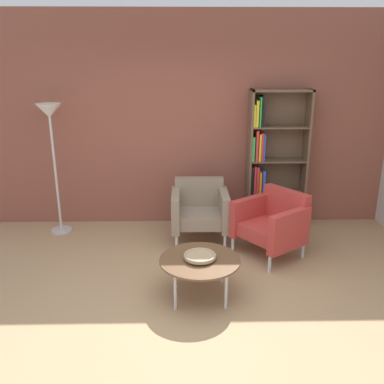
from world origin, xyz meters
name	(u,v)px	position (x,y,z in m)	size (l,w,h in m)	color
ground_plane	(189,318)	(0.00, 0.00, 0.00)	(8.32, 8.32, 0.00)	tan
brick_back_panel	(186,122)	(0.00, 2.46, 1.45)	(6.40, 0.12, 2.90)	brown
bookshelf_tall	(270,162)	(1.15, 2.25, 0.92)	(0.80, 0.30, 1.90)	brown
coffee_table_low	(200,262)	(0.11, 0.39, 0.37)	(0.80, 0.80, 0.40)	brown
decorative_bowl	(200,256)	(0.11, 0.39, 0.43)	(0.32, 0.32, 0.05)	tan
armchair_by_bookshelf	(273,222)	(1.02, 1.30, 0.41)	(0.93, 0.95, 0.78)	#B73833
armchair_near_window	(200,209)	(0.16, 1.76, 0.41)	(0.72, 0.66, 0.78)	gray
floor_lamp_torchiere	(51,127)	(-1.74, 2.06, 1.45)	(0.32, 0.32, 1.74)	silver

